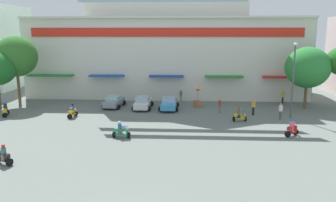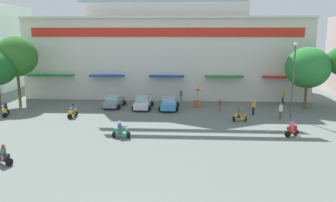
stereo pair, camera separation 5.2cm
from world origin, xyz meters
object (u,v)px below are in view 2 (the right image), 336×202
at_px(scooter_rider_7, 121,131).
at_px(balloon_vendor_cart, 198,100).
at_px(parked_car_1, 143,102).
at_px(parked_car_2, 169,103).
at_px(pedestrian_1, 181,95).
at_px(pedestrian_2, 283,96).
at_px(parked_car_0, 114,101).
at_px(pedestrian_4, 281,110).
at_px(plaza_tree_0, 16,56).
at_px(scooter_rider_3, 239,116).
at_px(streetlamp_near, 293,75).
at_px(scooter_rider_4, 6,110).
at_px(pedestrian_0, 253,106).
at_px(scooter_rider_1, 292,129).
at_px(scooter_rider_2, 3,156).
at_px(scooter_rider_0, 73,112).
at_px(plaza_tree_3, 308,68).
at_px(pedestrian_3, 220,105).

height_order(scooter_rider_7, balloon_vendor_cart, balloon_vendor_cart).
height_order(parked_car_1, balloon_vendor_cart, balloon_vendor_cart).
distance_m(parked_car_2, pedestrian_1, 4.39).
bearing_deg(pedestrian_2, scooter_rider_7, -138.94).
bearing_deg(parked_car_0, pedestrian_2, 9.22).
bearing_deg(balloon_vendor_cart, parked_car_1, -168.95).
bearing_deg(pedestrian_2, pedestrian_4, -106.34).
bearing_deg(plaza_tree_0, parked_car_2, -3.54).
distance_m(scooter_rider_3, streetlamp_near, 6.93).
height_order(scooter_rider_4, scooter_rider_7, scooter_rider_4).
bearing_deg(pedestrian_4, scooter_rider_4, -179.32).
height_order(scooter_rider_4, pedestrian_1, pedestrian_1).
bearing_deg(scooter_rider_3, pedestrian_1, 123.21).
bearing_deg(pedestrian_0, balloon_vendor_cart, 147.75).
xyz_separation_m(pedestrian_2, pedestrian_4, (-2.34, -7.97, -0.00)).
xyz_separation_m(scooter_rider_1, pedestrian_1, (-9.69, 13.76, 0.27)).
bearing_deg(scooter_rider_1, scooter_rider_2, -160.04).
bearing_deg(streetlamp_near, pedestrian_1, 147.52).
height_order(plaza_tree_0, streetlamp_near, plaza_tree_0).
distance_m(parked_car_2, scooter_rider_0, 10.65).
height_order(plaza_tree_3, pedestrian_2, plaza_tree_3).
xyz_separation_m(scooter_rider_3, pedestrian_4, (4.25, 1.08, 0.33)).
xyz_separation_m(pedestrian_1, pedestrian_4, (10.22, -8.03, 0.01)).
bearing_deg(scooter_rider_2, plaza_tree_3, 35.86).
distance_m(parked_car_2, pedestrian_0, 9.34).
bearing_deg(balloon_vendor_cart, parked_car_0, -176.11).
distance_m(scooter_rider_2, balloon_vendor_cart, 23.04).
bearing_deg(balloon_vendor_cart, plaza_tree_0, -178.97).
bearing_deg(balloon_vendor_cart, pedestrian_2, 14.06).
bearing_deg(plaza_tree_3, scooter_rider_2, -144.14).
bearing_deg(scooter_rider_0, pedestrian_2, 19.63).
distance_m(pedestrian_2, pedestrian_3, 9.97).
relative_size(plaza_tree_0, pedestrian_3, 5.03).
bearing_deg(parked_car_0, pedestrian_0, -10.83).
xyz_separation_m(plaza_tree_0, scooter_rider_2, (7.86, -18.34, -5.27)).
xyz_separation_m(scooter_rider_7, pedestrian_4, (14.92, 7.07, 0.34)).
height_order(scooter_rider_7, pedestrian_2, pedestrian_2).
bearing_deg(scooter_rider_3, pedestrian_2, 53.93).
bearing_deg(parked_car_1, scooter_rider_0, -145.98).
bearing_deg(scooter_rider_2, scooter_rider_3, 35.33).
bearing_deg(pedestrian_1, scooter_rider_3, -56.79).
xyz_separation_m(parked_car_0, pedestrian_0, (15.60, -2.98, 0.27)).
bearing_deg(scooter_rider_2, pedestrian_0, 38.10).
distance_m(parked_car_2, pedestrian_3, 5.79).
bearing_deg(balloon_vendor_cart, plaza_tree_3, -0.51).
relative_size(plaza_tree_3, scooter_rider_3, 4.88).
relative_size(scooter_rider_1, scooter_rider_2, 1.09).
bearing_deg(pedestrian_1, pedestrian_0, -39.11).
height_order(scooter_rider_7, streetlamp_near, streetlamp_near).
distance_m(scooter_rider_7, pedestrian_2, 22.89).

